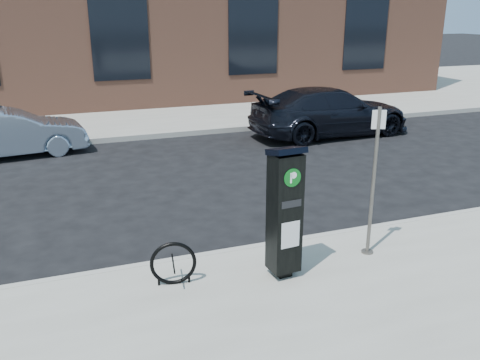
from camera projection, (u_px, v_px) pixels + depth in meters
name	position (u px, v px, depth m)	size (l,w,h in m)	color
ground	(237.00, 257.00, 7.89)	(120.00, 120.00, 0.00)	black
sidewalk_far	(118.00, 103.00, 20.32)	(60.00, 12.00, 0.15)	gray
curb_near	(238.00, 253.00, 7.85)	(60.00, 0.12, 0.16)	#9E9B93
curb_far	(145.00, 137.00, 15.00)	(60.00, 0.12, 0.16)	#9E9B93
parking_kiosk	(285.00, 211.00, 6.76)	(0.45, 0.41, 1.86)	black
sign_pole	(373.00, 184.00, 7.35)	(0.19, 0.18, 2.23)	#4A4641
bike_rack	(173.00, 264.00, 6.73)	(0.62, 0.15, 0.62)	black
car_silver	(10.00, 133.00, 13.10)	(1.31, 3.76, 1.24)	#94A6BD
car_dark	(330.00, 112.00, 15.32)	(2.03, 4.99, 1.45)	black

